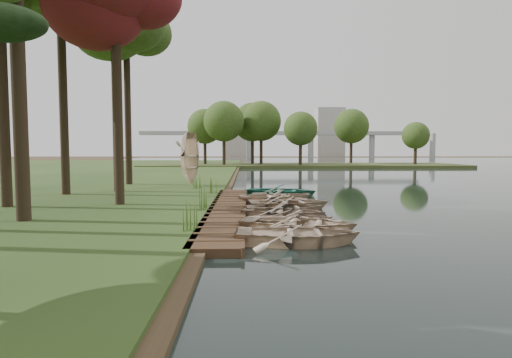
{
  "coord_description": "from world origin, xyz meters",
  "views": [
    {
      "loc": [
        -0.74,
        -18.76,
        2.84
      ],
      "look_at": [
        -0.32,
        1.15,
        1.45
      ],
      "focal_mm": 30.0,
      "sensor_mm": 36.0,
      "label": 1
    }
  ],
  "objects_px": {
    "boardwalk": "(228,210)",
    "stored_rowboat": "(191,181)",
    "rowboat_0": "(298,231)",
    "rowboat_1": "(298,221)",
    "rowboat_2": "(292,217)"
  },
  "relations": [
    {
      "from": "boardwalk",
      "to": "stored_rowboat",
      "type": "distance_m",
      "value": 11.11
    },
    {
      "from": "stored_rowboat",
      "to": "boardwalk",
      "type": "bearing_deg",
      "value": -135.63
    },
    {
      "from": "rowboat_2",
      "to": "stored_rowboat",
      "type": "relative_size",
      "value": 0.85
    },
    {
      "from": "boardwalk",
      "to": "stored_rowboat",
      "type": "bearing_deg",
      "value": 105.75
    },
    {
      "from": "rowboat_0",
      "to": "rowboat_2",
      "type": "xyz_separation_m",
      "value": [
        0.13,
        2.96,
        -0.06
      ]
    },
    {
      "from": "boardwalk",
      "to": "rowboat_2",
      "type": "bearing_deg",
      "value": -54.09
    },
    {
      "from": "rowboat_2",
      "to": "stored_rowboat",
      "type": "bearing_deg",
      "value": 14.17
    },
    {
      "from": "rowboat_0",
      "to": "rowboat_1",
      "type": "height_order",
      "value": "rowboat_1"
    },
    {
      "from": "boardwalk",
      "to": "rowboat_0",
      "type": "xyz_separation_m",
      "value": [
        2.36,
        -6.4,
        0.28
      ]
    },
    {
      "from": "rowboat_0",
      "to": "rowboat_2",
      "type": "height_order",
      "value": "rowboat_0"
    },
    {
      "from": "stored_rowboat",
      "to": "rowboat_2",
      "type": "bearing_deg",
      "value": -130.08
    },
    {
      "from": "rowboat_1",
      "to": "rowboat_2",
      "type": "xyz_separation_m",
      "value": [
        -0.07,
        1.31,
        -0.08
      ]
    },
    {
      "from": "boardwalk",
      "to": "rowboat_1",
      "type": "relative_size",
      "value": 4.13
    },
    {
      "from": "rowboat_0",
      "to": "rowboat_2",
      "type": "bearing_deg",
      "value": 0.89
    },
    {
      "from": "rowboat_2",
      "to": "rowboat_0",
      "type": "bearing_deg",
      "value": 170.33
    }
  ]
}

